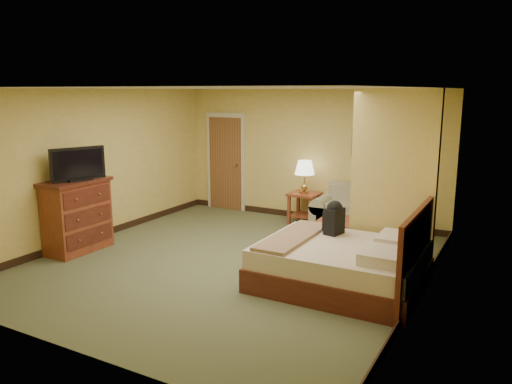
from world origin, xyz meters
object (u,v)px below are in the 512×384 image
Objects in this scene: dresser at (77,215)px; bed at (345,264)px; loveseat at (360,217)px; coffee_table at (342,229)px.

dresser is 4.34m from bed.
dresser is 0.55× the size of bed.
bed is at bearing -76.92° from loveseat.
bed is at bearing 8.01° from dresser.
loveseat is 1.18m from coffee_table.
loveseat is at bearing 41.76° from dresser.
dresser is (-3.67, -3.28, 0.31)m from loveseat.
loveseat is at bearing 103.08° from bed.
loveseat is 2.74m from bed.
loveseat is 0.80× the size of bed.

